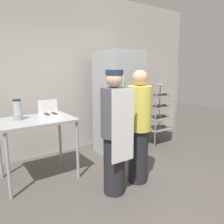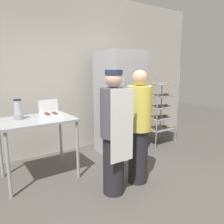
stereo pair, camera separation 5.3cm
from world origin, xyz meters
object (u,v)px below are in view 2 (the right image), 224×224
object	(u,v)px
baking_rack	(159,107)
blender_pitcher	(18,111)
person_baker	(114,132)
person_customer	(139,127)
donut_box	(51,114)
refrigerator	(120,104)

from	to	relation	value
baking_rack	blender_pitcher	size ratio (longest dim) A/B	5.69
person_baker	person_customer	size ratio (longest dim) A/B	1.00
donut_box	person_baker	size ratio (longest dim) A/B	0.18
baking_rack	donut_box	xyz separation A→B (m)	(-2.44, -0.16, 0.15)
refrigerator	person_baker	distance (m)	1.44
blender_pitcher	person_customer	bearing A→B (deg)	-36.30
donut_box	person_baker	bearing A→B (deg)	-62.53
refrigerator	person_customer	distance (m)	1.16
person_baker	person_customer	xyz separation A→B (m)	(0.46, 0.05, -0.02)
refrigerator	blender_pitcher	xyz separation A→B (m)	(-1.81, -0.06, 0.07)
person_baker	person_customer	bearing A→B (deg)	6.36
baking_rack	blender_pitcher	world-z (taller)	baking_rack
baking_rack	person_baker	world-z (taller)	baking_rack
donut_box	blender_pitcher	size ratio (longest dim) A/B	1.02
person_baker	donut_box	bearing A→B (deg)	117.47
donut_box	person_baker	distance (m)	1.06
baking_rack	person_customer	bearing A→B (deg)	-145.21
person_baker	person_customer	distance (m)	0.46
donut_box	blender_pitcher	world-z (taller)	blender_pitcher
refrigerator	donut_box	bearing A→B (deg)	-172.53
person_baker	baking_rack	bearing A→B (deg)	29.17
refrigerator	person_customer	world-z (taller)	refrigerator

